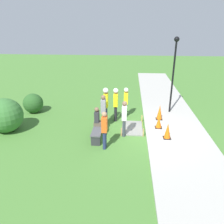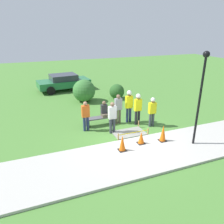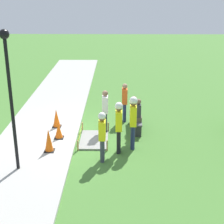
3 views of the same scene
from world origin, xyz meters
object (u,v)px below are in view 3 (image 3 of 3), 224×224
Objects in this scene: traffic_cone_near_patch at (56,118)px; bystander_in_gray_shirt at (105,109)px; traffic_cone_far_patch at (59,131)px; lamppost_near at (9,83)px; park_bench at (135,121)px; bystander_in_orange_shirt at (125,100)px; worker_trainee at (133,118)px; person_seated_on_bench at (137,112)px; traffic_cone_sidewalk_edge at (49,140)px; worker_supervisor at (119,123)px; worker_assistant at (102,133)px; bystander_in_white_shirt at (134,116)px.

bystander_in_gray_shirt is at bearing 81.46° from traffic_cone_near_patch.
traffic_cone_far_patch is 3.46m from lamppost_near.
park_bench is at bearing 104.88° from bystander_in_gray_shirt.
lamppost_near is at bearing -38.24° from bystander_in_orange_shirt.
worker_trainee is 1.16× the size of bystander_in_orange_shirt.
lamppost_near is at bearing -65.41° from worker_trainee.
person_seated_on_bench is 0.54× the size of bystander_in_orange_shirt.
worker_supervisor is at bearing 93.20° from traffic_cone_sidewalk_edge.
traffic_cone_far_patch is 3.21m from bystander_in_orange_shirt.
traffic_cone_near_patch is 4.16m from lamppost_near.
lamppost_near reaches higher than worker_trainee.
traffic_cone_sidewalk_edge is at bearing -40.55° from bystander_in_orange_shirt.
worker_trainee reaches higher than traffic_cone_near_patch.
person_seated_on_bench is (-0.79, 2.93, 0.45)m from traffic_cone_far_patch.
traffic_cone_far_patch is 0.34× the size of worker_assistant.
traffic_cone_far_patch is 2.88m from worker_trainee.
bystander_in_orange_shirt reaches higher than park_bench.
traffic_cone_near_patch is at bearing 169.24° from lamppost_near.
bystander_in_orange_shirt is at bearing 108.42° from traffic_cone_near_patch.
lamppost_near reaches higher than traffic_cone_sidewalk_edge.
bystander_in_white_shirt is (1.97, 0.28, 0.06)m from bystander_in_orange_shirt.
worker_trainee reaches higher than traffic_cone_far_patch.
traffic_cone_sidewalk_edge reaches higher than park_bench.
person_seated_on_bench is 0.52× the size of bystander_in_gray_shirt.
bystander_in_orange_shirt is (-2.93, 0.26, -0.17)m from worker_supervisor.
bystander_in_orange_shirt is 1.99m from bystander_in_white_shirt.
worker_supervisor is at bearing 113.26° from lamppost_near.
person_seated_on_bench is at bearing 157.33° from worker_supervisor.
bystander_in_gray_shirt is 0.40× the size of lamppost_near.
traffic_cone_far_patch is 0.33× the size of bystander_in_white_shirt.
worker_trainee is at bearing 132.12° from worker_assistant.
park_bench is at bearing 161.79° from worker_supervisor.
traffic_cone_near_patch is 0.17× the size of lamppost_near.
worker_trainee reaches higher than worker_assistant.
worker_trainee is 4.29m from lamppost_near.
worker_trainee is (1.73, -0.18, 0.83)m from park_bench.
traffic_cone_sidewalk_edge is (2.16, 0.10, 0.04)m from traffic_cone_near_patch.
worker_supervisor is 1.08× the size of worker_assistant.
traffic_cone_sidewalk_edge is 0.47× the size of bystander_in_gray_shirt.
person_seated_on_bench reaches higher than traffic_cone_sidewalk_edge.
bystander_in_orange_shirt is (-2.62, -0.24, -0.24)m from worker_trainee.
worker_assistant is at bearing -34.28° from bystander_in_white_shirt.
lamppost_near is (3.36, -0.64, 2.37)m from traffic_cone_near_patch.
traffic_cone_near_patch is 0.90× the size of traffic_cone_sidewalk_edge.
park_bench is 5.65m from lamppost_near.
bystander_in_orange_shirt is at bearing 128.85° from traffic_cone_far_patch.
person_seated_on_bench is (0.29, 3.19, 0.38)m from traffic_cone_near_patch.
lamppost_near is (1.20, -0.74, 2.33)m from traffic_cone_sidewalk_edge.
traffic_cone_sidewalk_edge is at bearing -104.72° from worker_assistant.
bystander_in_white_shirt is (-1.57, 1.07, -0.01)m from worker_assistant.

